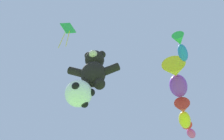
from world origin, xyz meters
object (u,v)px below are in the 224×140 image
teddy_bear_kite (94,69)px  soccer_ball_kite (79,93)px  fish_kite_magenta (190,130)px  diamond_kite (67,30)px  fish_kite_cobalt (181,47)px  fish_kite_goldfin (184,114)px  fish_kite_violet (177,78)px

teddy_bear_kite → soccer_ball_kite: bearing=-173.5°
fish_kite_magenta → diamond_kite: (-6.68, -6.65, 2.41)m
fish_kite_cobalt → diamond_kite: diamond_kite is taller
soccer_ball_kite → fish_kite_goldfin: bearing=40.9°
fish_kite_cobalt → fish_kite_magenta: 6.80m
fish_kite_cobalt → fish_kite_magenta: bearing=79.8°
soccer_ball_kite → fish_kite_violet: fish_kite_violet is taller
fish_kite_violet → fish_kite_goldfin: bearing=78.4°
fish_kite_goldfin → fish_kite_magenta: bearing=72.8°
teddy_bear_kite → fish_kite_goldfin: teddy_bear_kite is taller
fish_kite_violet → fish_kite_cobalt: bearing=-90.8°
teddy_bear_kite → soccer_ball_kite: teddy_bear_kite is taller
fish_kite_cobalt → diamond_kite: (-5.48, 0.04, 2.40)m
fish_kite_cobalt → fish_kite_goldfin: 4.55m
fish_kite_goldfin → teddy_bear_kite: bearing=-136.5°
teddy_bear_kite → fish_kite_magenta: size_ratio=1.40×
fish_kite_cobalt → diamond_kite: size_ratio=0.63×
diamond_kite → fish_kite_magenta: bearing=44.9°
teddy_bear_kite → fish_kite_violet: size_ratio=0.91×
fish_kite_violet → diamond_kite: 6.30m
teddy_bear_kite → fish_kite_cobalt: (3.89, -0.31, 0.68)m
fish_kite_cobalt → fish_kite_violet: bearing=89.2°
soccer_ball_kite → fish_kite_cobalt: bearing=-3.3°
fish_kite_violet → soccer_ball_kite: bearing=-157.1°
soccer_ball_kite → fish_kite_magenta: size_ratio=0.70×
fish_kite_goldfin → fish_kite_magenta: fish_kite_magenta is taller
fish_kite_cobalt → fish_kite_violet: fish_kite_violet is taller
teddy_bear_kite → fish_kite_cobalt: 3.97m
fish_kite_cobalt → fish_kite_magenta: size_ratio=0.95×
soccer_ball_kite → fish_kite_cobalt: size_ratio=0.74×
soccer_ball_kite → diamond_kite: size_ratio=0.46×
fish_kite_magenta → diamond_kite: size_ratio=0.66×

